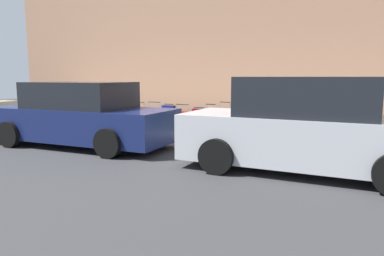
{
  "coord_description": "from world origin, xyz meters",
  "views": [
    {
      "loc": [
        -5.49,
        8.34,
        1.71
      ],
      "look_at": [
        -1.61,
        0.71,
        0.48
      ],
      "focal_mm": 33.38,
      "sensor_mm": 36.0,
      "label": 1
    }
  ],
  "objects": [
    {
      "name": "ground_plane",
      "position": [
        0.0,
        0.0,
        0.0
      ],
      "size": [
        40.0,
        40.0,
        0.0
      ],
      "primitive_type": "plane",
      "color": "#333335"
    },
    {
      "name": "sidewalk_curb",
      "position": [
        0.0,
        -2.5,
        0.07
      ],
      "size": [
        18.0,
        5.0,
        0.14
      ],
      "primitive_type": "cube",
      "color": "#ADA89E",
      "rests_on": "ground_plane"
    },
    {
      "name": "building_facade_sidewalk_side",
      "position": [
        0.0,
        -7.16,
        4.71
      ],
      "size": [
        24.0,
        3.0,
        9.42
      ],
      "primitive_type": "cube",
      "color": "#936B51",
      "rests_on": "ground_plane"
    },
    {
      "name": "suitcase_maroon_0",
      "position": [
        -4.25,
        -0.78,
        0.41
      ],
      "size": [
        0.39,
        0.24,
        0.59
      ],
      "color": "maroon",
      "rests_on": "sidewalk_curb"
    },
    {
      "name": "suitcase_red_1",
      "position": [
        -3.77,
        -0.83,
        0.46
      ],
      "size": [
        0.47,
        0.29,
        0.92
      ],
      "color": "red",
      "rests_on": "sidewalk_curb"
    },
    {
      "name": "suitcase_navy_2",
      "position": [
        -3.27,
        -0.72,
        0.47
      ],
      "size": [
        0.43,
        0.23,
        0.95
      ],
      "color": "navy",
      "rests_on": "sidewalk_curb"
    },
    {
      "name": "suitcase_teal_3",
      "position": [
        -2.82,
        -0.79,
        0.41
      ],
      "size": [
        0.36,
        0.21,
        0.78
      ],
      "color": "#0F606B",
      "rests_on": "sidewalk_curb"
    },
    {
      "name": "suitcase_olive_4",
      "position": [
        -2.35,
        -0.78,
        0.45
      ],
      "size": [
        0.46,
        0.24,
        0.68
      ],
      "color": "#59601E",
      "rests_on": "sidewalk_curb"
    },
    {
      "name": "suitcase_silver_5",
      "position": [
        -1.89,
        -0.72,
        0.47
      ],
      "size": [
        0.36,
        0.21,
        0.91
      ],
      "color": "#9EA0A8",
      "rests_on": "sidewalk_curb"
    },
    {
      "name": "suitcase_black_6",
      "position": [
        -1.47,
        -0.7,
        0.46
      ],
      "size": [
        0.37,
        0.2,
        0.83
      ],
      "color": "black",
      "rests_on": "sidewalk_curb"
    },
    {
      "name": "suitcase_maroon_7",
      "position": [
        -1.05,
        -0.84,
        0.47
      ],
      "size": [
        0.38,
        0.2,
        0.72
      ],
      "color": "maroon",
      "rests_on": "sidewalk_curb"
    },
    {
      "name": "suitcase_red_8",
      "position": [
        -0.55,
        -0.74,
        0.43
      ],
      "size": [
        0.51,
        0.22,
        0.79
      ],
      "color": "red",
      "rests_on": "sidewalk_curb"
    },
    {
      "name": "suitcase_navy_9",
      "position": [
        -0.04,
        -0.83,
        0.5
      ],
      "size": [
        0.4,
        0.21,
        0.78
      ],
      "color": "navy",
      "rests_on": "sidewalk_curb"
    },
    {
      "name": "suitcase_teal_10",
      "position": [
        0.46,
        -0.83,
        0.45
      ],
      "size": [
        0.51,
        0.26,
        0.83
      ],
      "color": "#0F606B",
      "rests_on": "sidewalk_curb"
    },
    {
      "name": "suitcase_olive_11",
      "position": [
        0.97,
        -0.8,
        0.44
      ],
      "size": [
        0.39,
        0.25,
        0.81
      ],
      "color": "#59601E",
      "rests_on": "sidewalk_curb"
    },
    {
      "name": "fire_hydrant",
      "position": [
        1.88,
        -0.76,
        0.53
      ],
      "size": [
        0.39,
        0.21,
        0.75
      ],
      "color": "#D89E0C",
      "rests_on": "sidewalk_curb"
    },
    {
      "name": "bollard_post",
      "position": [
        2.68,
        -0.61,
        0.6
      ],
      "size": [
        0.15,
        0.15,
        0.92
      ],
      "primitive_type": "cylinder",
      "color": "#333338",
      "rests_on": "sidewalk_curb"
    },
    {
      "name": "parking_meter",
      "position": [
        -5.5,
        -1.01,
        0.97
      ],
      "size": [
        0.12,
        0.09,
        1.27
      ],
      "color": "slate",
      "rests_on": "sidewalk_curb"
    },
    {
      "name": "parked_car_silver_0",
      "position": [
        -4.44,
        1.75,
        0.8
      ],
      "size": [
        4.5,
        2.04,
        1.71
      ],
      "color": "#B2B5BA",
      "rests_on": "ground_plane"
    },
    {
      "name": "parked_car_navy_1",
      "position": [
        0.96,
        1.75,
        0.74
      ],
      "size": [
        4.8,
        2.16,
        1.59
      ],
      "color": "#141E4C",
      "rests_on": "ground_plane"
    }
  ]
}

